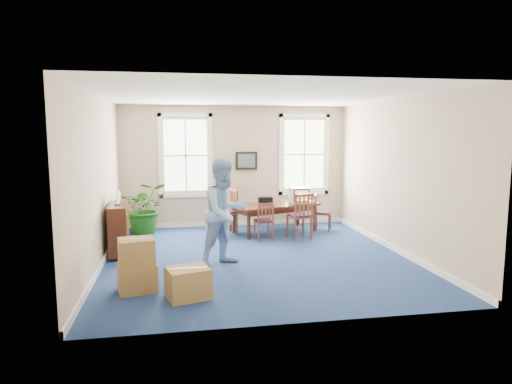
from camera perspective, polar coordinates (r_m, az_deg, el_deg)
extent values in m
plane|color=navy|center=(9.30, 0.04, -8.15)|extent=(6.50, 6.50, 0.00)
plane|color=white|center=(8.98, 0.04, 11.91)|extent=(6.50, 6.50, 0.00)
plane|color=tan|center=(12.20, -2.63, 3.23)|extent=(6.50, 0.00, 6.50)
plane|color=tan|center=(5.86, 5.60, -1.49)|extent=(6.50, 0.00, 6.50)
plane|color=tan|center=(8.98, -19.17, 1.27)|extent=(0.00, 6.50, 6.50)
plane|color=tan|center=(9.97, 17.28, 1.93)|extent=(0.00, 6.50, 6.50)
cube|color=white|center=(12.38, -2.57, -3.91)|extent=(6.00, 0.04, 0.12)
cube|color=white|center=(9.26, -18.57, -8.24)|extent=(0.04, 6.50, 0.12)
cube|color=white|center=(10.21, 16.79, -6.70)|extent=(0.04, 6.50, 0.12)
cube|color=white|center=(11.66, 6.80, -1.22)|extent=(0.23, 0.26, 0.05)
cube|color=black|center=(11.42, 1.17, -1.04)|extent=(0.37, 0.25, 0.18)
imported|color=#88B1DC|center=(8.60, -3.91, -2.54)|extent=(1.25, 1.18, 2.02)
cube|color=#3F1D12|center=(9.88, -16.75, -4.57)|extent=(0.44, 1.29, 0.99)
imported|color=#14460F|center=(11.64, -13.67, -1.94)|extent=(1.25, 1.12, 1.29)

